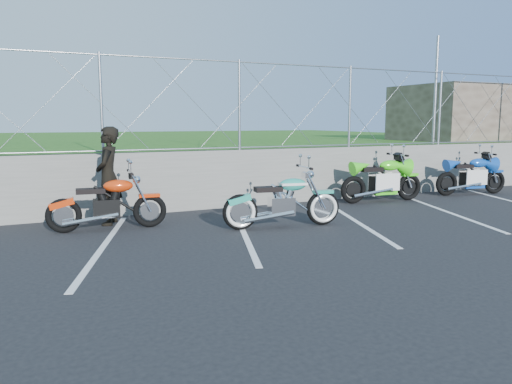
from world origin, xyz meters
name	(u,v)px	position (x,y,z in m)	size (l,w,h in m)	color
ground	(268,244)	(0.00, 0.00, 0.00)	(90.00, 90.00, 0.00)	black
retaining_wall	(198,180)	(0.00, 3.50, 0.65)	(30.00, 0.22, 1.30)	#61615C
grass_field	(119,153)	(0.00, 13.50, 0.65)	(30.00, 20.00, 1.30)	#225015
stone_building	(473,113)	(10.50, 5.50, 2.20)	(5.00, 3.00, 1.80)	brown
chain_link_fence	(197,105)	(0.00, 3.50, 2.30)	(28.00, 0.03, 2.00)	gray
sign_pole	(435,91)	(7.20, 3.90, 2.80)	(0.08, 0.08, 3.00)	gray
parking_lines	(302,225)	(1.20, 1.00, 0.00)	(18.29, 4.31, 0.01)	silver
cruiser_turquoise	(284,203)	(0.83, 1.02, 0.45)	(2.25, 0.71, 1.12)	black
naked_orange	(109,205)	(-2.13, 2.15, 0.45)	(2.10, 0.71, 1.05)	black
sportbike_green	(383,181)	(4.39, 2.60, 0.50)	(2.22, 0.79, 1.15)	black
sportbike_blue	(472,177)	(7.31, 2.55, 0.47)	(2.11, 0.75, 1.10)	black
person_standing	(108,176)	(-2.04, 2.66, 0.92)	(0.67, 0.44, 1.85)	black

